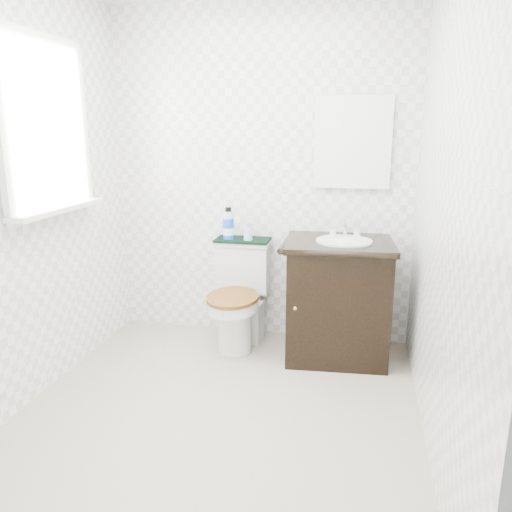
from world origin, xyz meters
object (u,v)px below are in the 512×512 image
(vanity, at_px, (338,296))
(cup, at_px, (248,234))
(toilet, at_px, (239,300))
(trash_bin, at_px, (249,321))
(mouthwash_bottle, at_px, (228,224))

(vanity, relative_size, cup, 11.22)
(toilet, distance_m, vanity, 0.72)
(vanity, bearing_deg, trash_bin, 171.23)
(toilet, xyz_separation_m, vanity, (0.71, -0.07, 0.10))
(toilet, distance_m, cup, 0.48)
(trash_bin, bearing_deg, cup, 103.64)
(vanity, relative_size, mouthwash_bottle, 3.97)
(vanity, relative_size, trash_bin, 2.91)
(toilet, height_order, vanity, vanity)
(mouthwash_bottle, bearing_deg, vanity, -11.25)
(trash_bin, bearing_deg, vanity, -8.77)
(vanity, xyz_separation_m, trash_bin, (-0.65, 0.10, -0.27))
(cup, bearing_deg, mouthwash_bottle, 175.91)
(mouthwash_bottle, xyz_separation_m, cup, (0.15, -0.01, -0.06))
(mouthwash_bottle, bearing_deg, toilet, -43.29)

